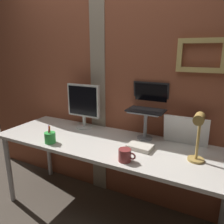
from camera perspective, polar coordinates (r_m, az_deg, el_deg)
The scene contains 11 objects.
ground_plane at distance 2.44m, azimuth -3.06°, elevation -23.62°, with size 6.00×6.00×0.00m, color #4C4238.
brick_wall_back at distance 2.23m, azimuth 1.29°, elevation 8.01°, with size 3.73×0.16×2.49m.
desk at distance 1.99m, azimuth -1.34°, elevation -9.59°, with size 2.11×0.69×0.76m.
monitor at distance 2.26m, azimuth -7.44°, elevation 2.31°, with size 0.37×0.18×0.45m.
laptop_stand at distance 1.99m, azimuth 8.75°, elevation -2.16°, with size 0.28×0.22×0.26m.
laptop at distance 2.01m, azimuth 9.53°, elevation 2.67°, with size 0.33×0.24×0.25m.
whiteboard_panel at distance 1.96m, azimuth 18.66°, elevation -4.66°, with size 0.37×0.02×0.26m, color white.
desk_lamp at distance 1.62m, azimuth 21.55°, elevation -5.00°, with size 0.12×0.20×0.38m.
pen_cup at distance 2.00m, azimuth -15.86°, elevation -6.42°, with size 0.10×0.10×0.16m.
coffee_mug at distance 1.63m, azimuth 3.42°, elevation -11.17°, with size 0.13×0.09×0.09m.
paper_clutter_stack at distance 1.84m, azimuth 7.34°, elevation -8.99°, with size 0.20×0.14×0.04m, color silver.
Camera 1 is at (0.97, -1.61, 1.55)m, focal length 35.04 mm.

